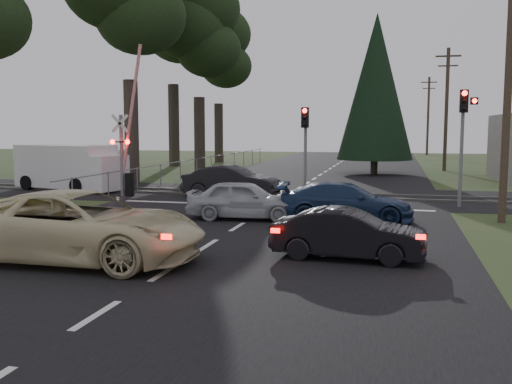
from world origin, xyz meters
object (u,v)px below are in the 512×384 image
(utility_pole_near, at_px, (508,82))
(white_van, at_px, (73,167))
(cream_coupe, at_px, (79,226))
(utility_pole_far, at_px, (428,114))
(crossing_signal, at_px, (126,152))
(dark_car_far, at_px, (232,182))
(dark_hatchback, at_px, (348,234))
(silver_car, at_px, (244,200))
(blue_sedan, at_px, (345,202))
(traffic_signal_right, at_px, (464,125))
(utility_pole_mid, at_px, (447,107))
(traffic_signal_center, at_px, (305,137))

(utility_pole_near, xyz_separation_m, white_van, (-19.68, 5.55, -3.55))
(cream_coupe, bearing_deg, utility_pole_far, -11.12)
(crossing_signal, height_order, dark_car_far, crossing_signal)
(utility_pole_far, distance_m, dark_hatchback, 56.03)
(utility_pole_far, distance_m, silver_car, 51.26)
(cream_coupe, xyz_separation_m, blue_sedan, (5.73, 7.43, -0.18))
(traffic_signal_right, bearing_deg, utility_pole_far, 88.80)
(silver_car, xyz_separation_m, white_van, (-10.98, 6.91, 0.49))
(utility_pole_far, xyz_separation_m, dark_hatchback, (-4.64, -55.69, -4.11))
(utility_pole_far, height_order, blue_sedan, utility_pole_far)
(utility_pole_mid, xyz_separation_m, dark_hatchback, (-4.64, -30.69, -4.11))
(silver_car, height_order, blue_sedan, silver_car)
(utility_pole_mid, xyz_separation_m, blue_sedan, (-5.20, -25.03, -4.06))
(utility_pole_near, xyz_separation_m, utility_pole_far, (0.00, 49.00, 0.00))
(silver_car, bearing_deg, traffic_signal_center, -16.28)
(utility_pole_near, height_order, dark_hatchback, utility_pole_near)
(crossing_signal, height_order, silver_car, crossing_signal)
(white_van, bearing_deg, silver_car, -18.54)
(crossing_signal, relative_size, dark_hatchback, 1.87)
(utility_pole_far, distance_m, dark_car_far, 46.07)
(crossing_signal, distance_m, dark_hatchback, 15.36)
(utility_pole_far, relative_size, silver_car, 2.24)
(crossing_signal, bearing_deg, blue_sedan, -24.47)
(traffic_signal_right, relative_size, utility_pole_near, 0.52)
(utility_pole_near, relative_size, utility_pole_mid, 1.00)
(white_van, bearing_deg, utility_pole_far, 79.28)
(utility_pole_near, distance_m, utility_pole_mid, 24.00)
(crossing_signal, distance_m, utility_pole_mid, 25.78)
(utility_pole_near, bearing_deg, dark_hatchback, -124.74)
(cream_coupe, relative_size, blue_sedan, 1.33)
(utility_pole_mid, bearing_deg, white_van, -136.84)
(utility_pole_near, bearing_deg, utility_pole_far, 90.00)
(traffic_signal_center, height_order, utility_pole_mid, utility_pole_mid)
(utility_pole_mid, xyz_separation_m, silver_car, (-8.70, -25.36, -4.04))
(crossing_signal, bearing_deg, dark_car_far, 7.07)
(traffic_signal_center, height_order, utility_pole_far, utility_pole_far)
(silver_car, bearing_deg, blue_sedan, -89.67)
(crossing_signal, relative_size, silver_car, 1.73)
(dark_hatchback, height_order, silver_car, silver_car)
(crossing_signal, height_order, white_van, crossing_signal)
(white_van, bearing_deg, crossing_signal, -10.69)
(silver_car, xyz_separation_m, blue_sedan, (3.50, 0.33, -0.02))
(cream_coupe, bearing_deg, utility_pole_mid, -18.95)
(utility_pole_near, relative_size, dark_hatchback, 2.42)
(traffic_signal_center, xyz_separation_m, dark_car_far, (-3.32, -0.28, -2.07))
(utility_pole_mid, bearing_deg, dark_car_far, -118.90)
(crossing_signal, bearing_deg, dark_hatchback, -43.25)
(utility_pole_far, bearing_deg, traffic_signal_center, -99.60)
(blue_sedan, bearing_deg, dark_hatchback, -178.75)
(utility_pole_near, distance_m, utility_pole_far, 49.00)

